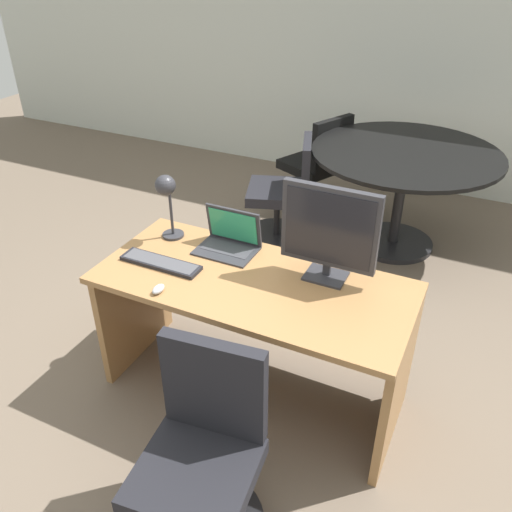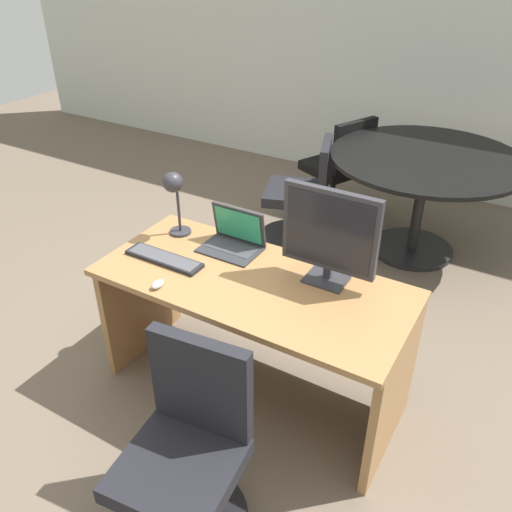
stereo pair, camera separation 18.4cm
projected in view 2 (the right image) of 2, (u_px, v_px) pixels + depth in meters
name	position (u px, v px, depth m)	size (l,w,h in m)	color
ground	(353.00, 265.00, 4.09)	(12.00, 12.00, 0.00)	#6B5B4C
back_wall	(442.00, 36.00, 4.60)	(10.00, 0.10, 2.80)	silver
desk	(257.00, 312.00, 2.76)	(1.56, 0.70, 0.74)	#9E7042
monitor	(330.00, 233.00, 2.46)	(0.47, 0.16, 0.48)	#2D2D33
laptop	(235.00, 235.00, 2.84)	(0.31, 0.23, 0.22)	#2D2D33
keyboard	(164.00, 259.00, 2.75)	(0.43, 0.11, 0.02)	black
mouse	(158.00, 284.00, 2.54)	(0.04, 0.08, 0.03)	#B7BABF
desk_lamp	(174.00, 190.00, 2.84)	(0.12, 0.14, 0.37)	#2D2D33
office_chair	(186.00, 462.00, 2.18)	(0.56, 0.56, 0.87)	black
meeting_table	(423.00, 180.00, 3.94)	(1.40, 1.40, 0.80)	black
meeting_chair_near	(339.00, 174.00, 4.70)	(0.62, 0.61, 0.87)	black
meeting_chair_far	(302.00, 202.00, 4.23)	(0.60, 0.59, 0.85)	black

